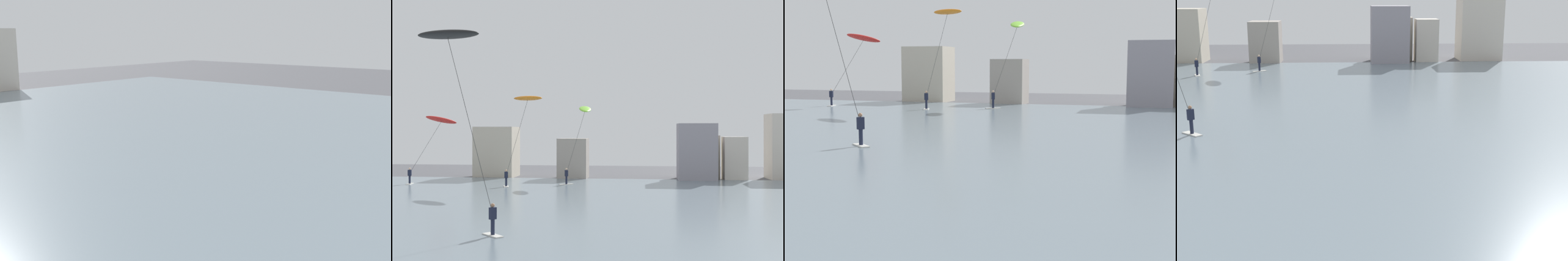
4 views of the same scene
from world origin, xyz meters
TOP-DOWN VIEW (x-y plane):
  - water_bay at (0.00, 31.23)m, footprint 84.00×52.00m
  - far_shore_buildings at (3.51, 59.20)m, footprint 38.83×6.49m
  - kitesurfer_black at (-8.78, 25.39)m, footprint 4.74×2.40m
  - kitesurfer_red at (-20.36, 51.49)m, footprint 4.30×4.61m
  - kitesurfer_lime at (-5.25, 53.08)m, footprint 3.19×5.29m
  - kitesurfer_orange at (-10.14, 47.63)m, footprint 4.53×3.22m

SIDE VIEW (x-z plane):
  - water_bay at x=0.00m, z-range 0.00..0.10m
  - far_shore_buildings at x=3.51m, z-range -0.67..6.74m
  - kitesurfer_red at x=-20.36m, z-range 2.53..9.70m
  - kitesurfer_lime at x=-5.25m, z-range 3.19..11.41m
  - kitesurfer_orange at x=-10.14m, z-range 3.64..12.38m
  - kitesurfer_black at x=-8.78m, z-range 4.34..14.75m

